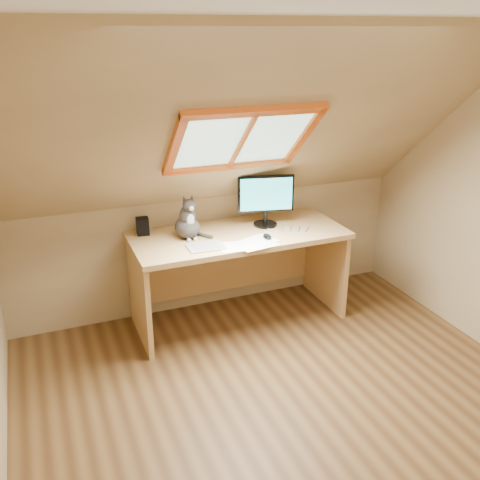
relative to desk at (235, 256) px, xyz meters
name	(u,v)px	position (x,y,z in m)	size (l,w,h in m)	color
ground	(303,422)	(-0.11, -1.45, -0.56)	(3.50, 3.50, 0.00)	brown
room_shell	(323,215)	(-0.11, -1.55, 0.87)	(3.52, 3.52, 2.41)	tan
desk	(235,256)	(0.00, 0.00, 0.00)	(1.74, 0.76, 0.79)	tan
monitor	(266,197)	(0.27, 0.00, 0.48)	(0.46, 0.20, 0.43)	black
cat	(188,222)	(-0.41, -0.03, 0.36)	(0.22, 0.25, 0.36)	#3D3836
desk_speaker	(143,226)	(-0.73, 0.18, 0.30)	(0.10, 0.10, 0.14)	black
graphics_tablet	(206,247)	(-0.35, -0.28, 0.24)	(0.27, 0.20, 0.01)	#B2B2B7
mouse	(267,237)	(0.16, -0.28, 0.25)	(0.06, 0.11, 0.03)	black
papers	(248,244)	(-0.03, -0.33, 0.24)	(0.35, 0.30, 0.01)	white
cables	(286,231)	(0.37, -0.19, 0.24)	(0.51, 0.26, 0.01)	silver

